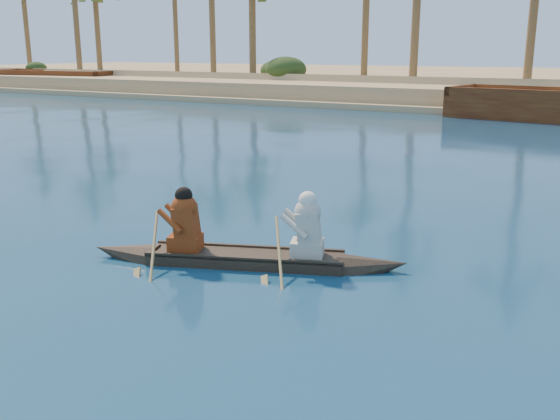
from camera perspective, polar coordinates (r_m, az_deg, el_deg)
The scene contains 5 objects.
ground at distance 14.98m, azimuth -3.00°, elevation 1.08°, with size 160.00×160.00×0.00m, color #0C2950.
sandy_embankment at distance 59.72m, azimuth 22.63°, elevation 10.55°, with size 150.00×51.00×1.50m.
shrub_cluster at distance 44.50m, azimuth 19.95°, elevation 10.69°, with size 100.00×6.00×2.40m, color #203B15, non-canonical shape.
canoe at distance 10.34m, azimuth -3.18°, elevation -3.47°, with size 5.21×2.53×1.46m.
barge_left at distance 60.39m, azimuth -19.89°, elevation 10.99°, with size 12.52×5.78×2.01m.
Camera 1 is at (7.94, -12.23, 3.46)m, focal length 40.00 mm.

